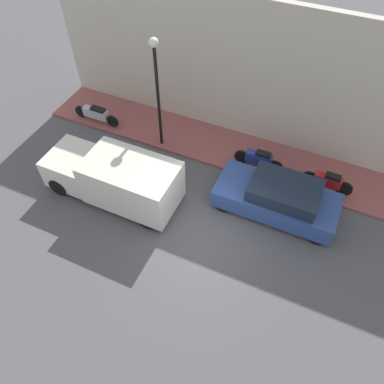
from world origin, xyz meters
The scene contains 9 objects.
ground_plane centered at (0.00, 0.00, 0.00)m, with size 60.00×60.00×0.00m, color #514F51.
sidewalk centered at (4.23, 0.00, 0.05)m, with size 2.27×17.36×0.10m.
building_facade centered at (5.51, 0.00, 2.78)m, with size 0.30×17.36×5.57m.
parked_car centered at (2.02, -1.92, 0.66)m, with size 1.79×4.18×1.37m.
delivery_van centered at (0.31, 3.54, 0.93)m, with size 1.85×4.87×1.81m.
scooter_silver centered at (3.47, 6.49, 0.51)m, with size 0.30×2.15×0.75m.
motorcycle_red centered at (3.64, -3.33, 0.52)m, with size 0.30×1.83×0.77m.
motorcycle_blue centered at (3.70, -0.72, 0.53)m, with size 0.30×1.91×0.80m.
streetlamp centered at (3.38, 3.30, 3.10)m, with size 0.34×0.34×4.52m.
Camera 1 is at (-6.62, -2.61, 10.52)m, focal length 35.00 mm.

